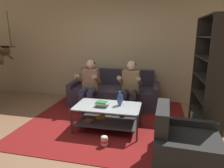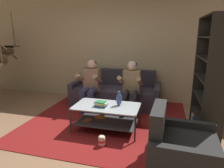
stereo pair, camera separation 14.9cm
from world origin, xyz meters
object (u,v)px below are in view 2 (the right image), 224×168
at_px(vase, 119,99).
at_px(armchair, 180,150).
at_px(book_stack, 101,104).
at_px(person_seated_right, 131,86).
at_px(person_seated_left, 90,83).
at_px(popcorn_tub, 102,141).
at_px(coffee_table, 106,114).
at_px(couch, 116,93).
at_px(bookshelf, 211,84).

relative_size(vase, armchair, 0.28).
xyz_separation_m(book_stack, armchair, (1.35, -0.79, -0.24)).
height_order(vase, armchair, armchair).
bearing_deg(person_seated_right, person_seated_left, -179.99).
bearing_deg(popcorn_tub, person_seated_right, 82.52).
bearing_deg(popcorn_tub, coffee_table, 99.53).
xyz_separation_m(couch, vase, (0.41, -1.35, 0.31)).
xyz_separation_m(person_seated_right, bookshelf, (1.48, -0.57, 0.27)).
distance_m(coffee_table, vase, 0.37).
height_order(couch, person_seated_left, person_seated_left).
bearing_deg(book_stack, couch, 93.89).
height_order(couch, coffee_table, couch).
height_order(couch, popcorn_tub, couch).
bearing_deg(couch, popcorn_tub, -82.05).
bearing_deg(coffee_table, person_seated_right, 71.99).
relative_size(vase, bookshelf, 0.13).
xyz_separation_m(coffee_table, popcorn_tub, (0.10, -0.59, -0.23)).
bearing_deg(book_stack, vase, 24.51).
height_order(coffee_table, popcorn_tub, coffee_table).
bearing_deg(vase, coffee_table, -161.73).
bearing_deg(armchair, popcorn_tub, 167.01).
distance_m(couch, armchair, 2.70).
bearing_deg(bookshelf, person_seated_right, 159.10).
bearing_deg(person_seated_right, bookshelf, -20.90).
xyz_separation_m(person_seated_left, armchair, (1.93, -1.77, -0.37)).
height_order(person_seated_left, vase, person_seated_left).
bearing_deg(armchair, coffee_table, 145.90).
relative_size(person_seated_left, coffee_table, 0.99).
xyz_separation_m(person_seated_right, coffee_table, (-0.30, -0.91, -0.33)).
bearing_deg(couch, coffee_table, -82.71).
xyz_separation_m(coffee_table, armchair, (1.27, -0.86, -0.04)).
distance_m(vase, bookshelf, 1.61).
bearing_deg(armchair, person_seated_right, 118.83).
height_order(person_seated_right, armchair, person_seated_right).
distance_m(coffee_table, armchair, 1.53).
relative_size(person_seated_left, person_seated_right, 1.00).
distance_m(coffee_table, book_stack, 0.23).
bearing_deg(coffee_table, armchair, -34.10).
height_order(vase, popcorn_tub, vase).
height_order(armchair, popcorn_tub, armchair).
relative_size(person_seated_right, vase, 4.46).
bearing_deg(book_stack, person_seated_left, 120.76).
relative_size(person_seated_right, popcorn_tub, 6.37).
xyz_separation_m(person_seated_left, popcorn_tub, (0.76, -1.50, -0.56)).
bearing_deg(bookshelf, couch, 151.05).
bearing_deg(person_seated_right, armchair, -61.17).
bearing_deg(person_seated_right, vase, -94.94).
bearing_deg(vase, popcorn_tub, -100.63).
xyz_separation_m(coffee_table, book_stack, (-0.08, -0.07, 0.20)).
bearing_deg(couch, armchair, -57.60).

